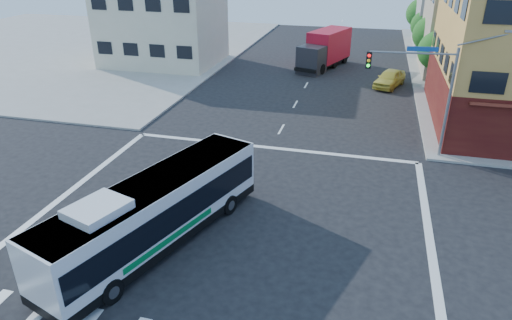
# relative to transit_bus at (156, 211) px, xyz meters

# --- Properties ---
(ground) EXTENTS (120.00, 120.00, 0.00)m
(ground) POSITION_rel_transit_bus_xyz_m (2.56, 2.32, -1.72)
(ground) COLOR black
(ground) RESTS_ON ground
(sidewalk_nw) EXTENTS (50.00, 50.00, 0.15)m
(sidewalk_nw) POSITION_rel_transit_bus_xyz_m (-32.44, 37.32, -1.64)
(sidewalk_nw) COLOR gray
(sidewalk_nw) RESTS_ON ground
(building_east_near) EXTENTS (12.06, 10.06, 9.00)m
(building_east_near) POSITION_rel_transit_bus_xyz_m (19.54, 36.30, 2.79)
(building_east_near) COLOR tan
(building_east_near) RESTS_ON ground
(building_east_far) EXTENTS (12.06, 10.06, 10.00)m
(building_east_far) POSITION_rel_transit_bus_xyz_m (19.54, 50.30, 3.29)
(building_east_far) COLOR gray
(building_east_far) RESTS_ON ground
(building_west) EXTENTS (12.06, 10.06, 8.00)m
(building_west) POSITION_rel_transit_bus_xyz_m (-14.46, 32.30, 2.29)
(building_west) COLOR beige
(building_west) RESTS_ON ground
(signal_mast_ne) EXTENTS (7.91, 1.13, 8.07)m
(signal_mast_ne) POSITION_rel_transit_bus_xyz_m (11.63, 12.94, 3.26)
(signal_mast_ne) COLOR gray
(signal_mast_ne) RESTS_ON ground
(street_tree_a) EXTENTS (3.60, 3.60, 5.53)m
(street_tree_a) POSITION_rel_transit_bus_xyz_m (14.46, 30.25, 1.87)
(street_tree_a) COLOR #3A2915
(street_tree_a) RESTS_ON ground
(street_tree_b) EXTENTS (3.80, 3.80, 5.79)m
(street_tree_b) POSITION_rel_transit_bus_xyz_m (14.46, 38.25, 2.03)
(street_tree_b) COLOR #3A2915
(street_tree_b) RESTS_ON ground
(street_tree_c) EXTENTS (3.40, 3.40, 5.29)m
(street_tree_c) POSITION_rel_transit_bus_xyz_m (14.46, 46.25, 1.74)
(street_tree_c) COLOR #3A2915
(street_tree_c) RESTS_ON ground
(street_tree_d) EXTENTS (4.00, 4.00, 6.03)m
(street_tree_d) POSITION_rel_transit_bus_xyz_m (14.46, 54.25, 2.16)
(street_tree_d) COLOR #3A2915
(street_tree_d) RESTS_ON ground
(transit_bus) EXTENTS (6.18, 12.06, 3.51)m
(transit_bus) POSITION_rel_transit_bus_xyz_m (0.00, 0.00, 0.00)
(transit_bus) COLOR black
(transit_bus) RESTS_ON ground
(box_truck) EXTENTS (5.23, 9.06, 3.92)m
(box_truck) POSITION_rel_transit_bus_xyz_m (3.36, 34.85, 0.18)
(box_truck) COLOR #232327
(box_truck) RESTS_ON ground
(parked_car) EXTENTS (3.41, 5.11, 1.62)m
(parked_car) POSITION_rel_transit_bus_xyz_m (10.33, 28.83, -0.91)
(parked_car) COLOR gold
(parked_car) RESTS_ON ground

